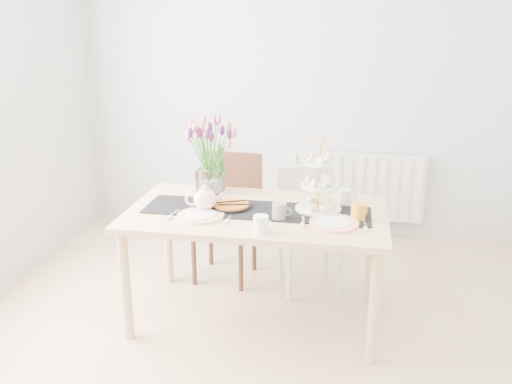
% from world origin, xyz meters
% --- Properties ---
extents(room_shell, '(4.50, 4.50, 4.50)m').
position_xyz_m(room_shell, '(0.00, 0.00, 1.30)').
color(room_shell, tan).
rests_on(room_shell, ground).
extents(radiator, '(1.20, 0.08, 0.60)m').
position_xyz_m(radiator, '(0.50, 2.19, 0.45)').
color(radiator, white).
rests_on(radiator, room_shell).
extents(dining_table, '(1.60, 0.90, 0.75)m').
position_xyz_m(dining_table, '(-0.11, 0.59, 0.67)').
color(dining_table, tan).
rests_on(dining_table, ground).
extents(chair_brown, '(0.50, 0.50, 0.93)m').
position_xyz_m(chair_brown, '(-0.44, 1.22, 0.54)').
color(chair_brown, '#3C2016').
rests_on(chair_brown, ground).
extents(chair_white, '(0.54, 0.54, 0.87)m').
position_xyz_m(chair_white, '(0.16, 1.15, 0.51)').
color(chair_white, silver).
rests_on(chair_white, ground).
extents(table_runner, '(1.40, 0.35, 0.01)m').
position_xyz_m(table_runner, '(-0.11, 0.59, 0.75)').
color(table_runner, black).
rests_on(table_runner, dining_table).
extents(tulip_vase, '(0.61, 0.61, 0.52)m').
position_xyz_m(tulip_vase, '(-0.49, 0.91, 1.08)').
color(tulip_vase, silver).
rests_on(tulip_vase, dining_table).
extents(cake_stand, '(0.29, 0.29, 0.42)m').
position_xyz_m(cake_stand, '(0.26, 0.66, 0.87)').
color(cake_stand, gold).
rests_on(cake_stand, dining_table).
extents(teapot, '(0.27, 0.24, 0.15)m').
position_xyz_m(teapot, '(-0.43, 0.54, 0.82)').
color(teapot, white).
rests_on(teapot, dining_table).
extents(cream_jug, '(0.10, 0.10, 0.09)m').
position_xyz_m(cream_jug, '(0.42, 0.84, 0.80)').
color(cream_jug, silver).
rests_on(cream_jug, dining_table).
extents(tart_tin, '(0.25, 0.25, 0.03)m').
position_xyz_m(tart_tin, '(-0.28, 0.61, 0.76)').
color(tart_tin, black).
rests_on(tart_tin, dining_table).
extents(mug_grey, '(0.09, 0.09, 0.10)m').
position_xyz_m(mug_grey, '(0.05, 0.47, 0.80)').
color(mug_grey, slate).
rests_on(mug_grey, dining_table).
extents(mug_white, '(0.10, 0.10, 0.10)m').
position_xyz_m(mug_white, '(-0.02, 0.24, 0.80)').
color(mug_white, white).
rests_on(mug_white, dining_table).
extents(mug_orange, '(0.12, 0.12, 0.10)m').
position_xyz_m(mug_orange, '(0.51, 0.54, 0.80)').
color(mug_orange, orange).
rests_on(mug_orange, dining_table).
extents(plate_left, '(0.33, 0.33, 0.01)m').
position_xyz_m(plate_left, '(-0.42, 0.43, 0.76)').
color(plate_left, white).
rests_on(plate_left, dining_table).
extents(plate_right, '(0.32, 0.32, 0.01)m').
position_xyz_m(plate_right, '(0.37, 0.44, 0.76)').
color(plate_right, white).
rests_on(plate_right, dining_table).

